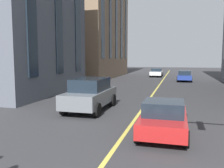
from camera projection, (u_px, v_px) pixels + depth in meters
lane_centre_line at (153, 94)px, 20.44m from camera, size 80.00×0.16×0.01m
car_grey_near at (90, 94)px, 14.18m from camera, size 4.70×2.14×1.88m
car_white_oncoming at (156, 72)px, 39.49m from camera, size 4.40×1.95×1.37m
car_blue_mid at (184, 76)px, 31.57m from camera, size 3.90×1.89×1.40m
car_red_parked_b at (164, 118)px, 9.65m from camera, size 3.90×1.89×1.40m
building_left_near at (82, 11)px, 38.87m from camera, size 17.50×11.50×21.25m
building_left_far at (4, 20)px, 21.01m from camera, size 11.53×10.61×12.60m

